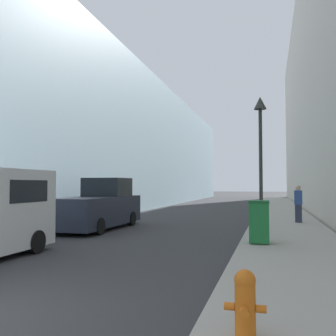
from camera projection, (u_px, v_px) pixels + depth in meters
sidewalk_right at (283, 217)px, 20.81m from camera, size 3.17×60.00×0.15m
building_left_glass at (95, 145)px, 32.87m from camera, size 12.00×60.00×10.77m
fire_hydrant at (245, 301)px, 4.32m from camera, size 0.48×0.37×0.76m
trash_bin at (259, 221)px, 11.19m from camera, size 0.59×0.71×1.27m
lamppost at (260, 138)px, 14.18m from camera, size 0.48×0.48×5.10m
pickup_truck at (99, 207)px, 16.14m from camera, size 2.00×5.49×2.20m
pedestrian_on_sidewalk at (298, 204)px, 17.31m from camera, size 0.34×0.22×1.71m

